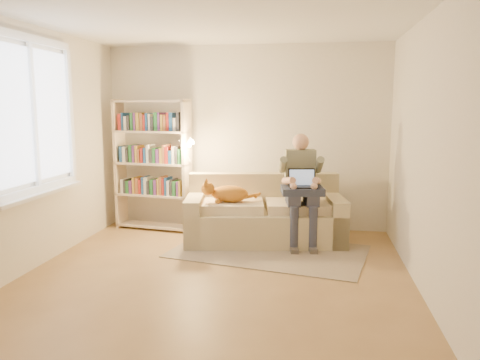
% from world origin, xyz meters
% --- Properties ---
extents(floor, '(4.50, 4.50, 0.00)m').
position_xyz_m(floor, '(0.00, 0.00, 0.00)').
color(floor, olive).
rests_on(floor, ground).
extents(ceiling, '(4.00, 4.50, 0.02)m').
position_xyz_m(ceiling, '(0.00, 0.00, 2.60)').
color(ceiling, white).
rests_on(ceiling, wall_back).
extents(wall_left, '(0.02, 4.50, 2.60)m').
position_xyz_m(wall_left, '(-2.00, 0.00, 1.30)').
color(wall_left, silver).
rests_on(wall_left, floor).
extents(wall_right, '(0.02, 4.50, 2.60)m').
position_xyz_m(wall_right, '(2.00, 0.00, 1.30)').
color(wall_right, silver).
rests_on(wall_right, floor).
extents(wall_back, '(4.00, 0.02, 2.60)m').
position_xyz_m(wall_back, '(0.00, 2.25, 1.30)').
color(wall_back, silver).
rests_on(wall_back, floor).
extents(wall_front, '(4.00, 0.02, 2.60)m').
position_xyz_m(wall_front, '(0.00, -2.25, 1.30)').
color(wall_front, silver).
rests_on(wall_front, floor).
extents(window, '(0.12, 1.52, 1.69)m').
position_xyz_m(window, '(-1.95, 0.20, 1.38)').
color(window, white).
rests_on(window, wall_left).
extents(sofa, '(2.12, 1.20, 0.85)m').
position_xyz_m(sofa, '(0.35, 1.55, 0.31)').
color(sofa, '#C5B68B').
rests_on(sofa, floor).
extents(person, '(0.46, 0.65, 1.41)m').
position_xyz_m(person, '(0.82, 1.47, 0.80)').
color(person, gray).
rests_on(person, sofa).
extents(cat, '(0.71, 0.33, 0.26)m').
position_xyz_m(cat, '(-0.11, 1.35, 0.66)').
color(cat, orange).
rests_on(cat, sofa).
extents(blanket, '(0.56, 0.49, 0.09)m').
position_xyz_m(blanket, '(0.82, 1.34, 0.72)').
color(blanket, '#262D42').
rests_on(blanket, person).
extents(laptop, '(0.37, 0.31, 0.29)m').
position_xyz_m(laptop, '(0.82, 1.35, 0.82)').
color(laptop, black).
rests_on(laptop, blanket).
extents(bookshelf, '(1.22, 0.50, 1.85)m').
position_xyz_m(bookshelf, '(-1.27, 1.90, 1.02)').
color(bookshelf, beige).
rests_on(bookshelf, floor).
extents(rug, '(2.49, 1.77, 0.01)m').
position_xyz_m(rug, '(0.46, 1.08, 0.01)').
color(rug, gray).
rests_on(rug, floor).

